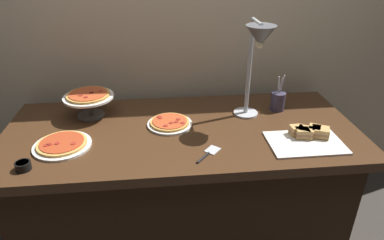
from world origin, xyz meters
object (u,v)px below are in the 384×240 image
(pizza_plate_center, at_px, (62,144))
(sauce_cup_near, at_px, (23,166))
(sandwich_platter, at_px, (307,137))
(utensil_holder, at_px, (278,101))
(pizza_plate_front, at_px, (170,123))
(serving_spatula, at_px, (208,154))
(pizza_plate_raised_stand, at_px, (89,98))
(heat_lamp, at_px, (258,47))

(pizza_plate_center, relative_size, sauce_cup_near, 4.14)
(sandwich_platter, relative_size, sauce_cup_near, 5.41)
(pizza_plate_center, distance_m, utensil_holder, 1.22)
(pizza_plate_front, xyz_separation_m, sauce_cup_near, (-0.66, -0.35, 0.01))
(serving_spatula, bearing_deg, pizza_plate_center, 168.60)
(pizza_plate_front, relative_size, sandwich_platter, 0.67)
(pizza_plate_raised_stand, bearing_deg, serving_spatula, -37.58)
(heat_lamp, distance_m, pizza_plate_front, 0.61)
(pizza_plate_front, relative_size, serving_spatula, 1.63)
(sauce_cup_near, xyz_separation_m, utensil_holder, (1.31, 0.48, 0.04))
(pizza_plate_center, xyz_separation_m, sauce_cup_near, (-0.13, -0.18, 0.01))
(pizza_plate_center, height_order, pizza_plate_raised_stand, pizza_plate_raised_stand)
(pizza_plate_front, height_order, pizza_plate_center, same)
(pizza_plate_front, height_order, pizza_plate_raised_stand, pizza_plate_raised_stand)
(utensil_holder, bearing_deg, sauce_cup_near, -160.09)
(sandwich_platter, bearing_deg, utensil_holder, 95.53)
(sauce_cup_near, bearing_deg, serving_spatula, 2.51)
(heat_lamp, relative_size, sauce_cup_near, 8.17)
(pizza_plate_front, relative_size, utensil_holder, 1.11)
(pizza_plate_raised_stand, distance_m, sauce_cup_near, 0.56)
(pizza_plate_front, bearing_deg, pizza_plate_center, -162.62)
(heat_lamp, xyz_separation_m, pizza_plate_center, (-0.98, -0.14, -0.42))
(pizza_plate_raised_stand, xyz_separation_m, serving_spatula, (0.62, -0.47, -0.11))
(sandwich_platter, bearing_deg, heat_lamp, 138.58)
(pizza_plate_front, distance_m, sandwich_platter, 0.72)
(pizza_plate_center, relative_size, sandwich_platter, 0.77)
(heat_lamp, distance_m, pizza_plate_center, 1.08)
(pizza_plate_raised_stand, height_order, sandwich_platter, pizza_plate_raised_stand)
(pizza_plate_center, height_order, sandwich_platter, sandwich_platter)
(sandwich_platter, bearing_deg, sauce_cup_near, -175.33)
(pizza_plate_front, bearing_deg, pizza_plate_raised_stand, 159.88)
(pizza_plate_raised_stand, distance_m, sandwich_platter, 1.20)
(pizza_plate_front, relative_size, pizza_plate_raised_stand, 0.87)
(pizza_plate_center, relative_size, utensil_holder, 1.27)
(serving_spatula, bearing_deg, sauce_cup_near, -177.49)
(serving_spatula, bearing_deg, sandwich_platter, 8.10)
(pizza_plate_front, height_order, utensil_holder, utensil_holder)
(sauce_cup_near, xyz_separation_m, serving_spatula, (0.83, 0.04, -0.02))
(heat_lamp, height_order, pizza_plate_center, heat_lamp)
(utensil_holder, bearing_deg, pizza_plate_center, -165.95)
(pizza_plate_center, height_order, utensil_holder, utensil_holder)
(heat_lamp, xyz_separation_m, pizza_plate_front, (-0.45, 0.03, -0.42))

